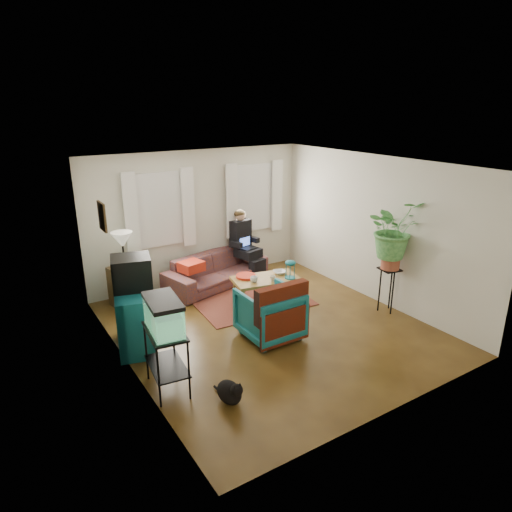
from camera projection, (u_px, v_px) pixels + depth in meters
floor at (269, 327)px, 7.34m from camera, size 4.50×5.00×0.01m
ceiling at (271, 164)px, 6.51m from camera, size 4.50×5.00×0.01m
wall_back at (199, 217)px, 8.92m from camera, size 4.50×0.01×2.60m
wall_front at (400, 311)px, 4.93m from camera, size 4.50×0.01×2.60m
wall_left at (123, 280)px, 5.78m from camera, size 0.01×5.00×2.60m
wall_right at (375, 230)px, 8.07m from camera, size 0.01×5.00×2.60m
window_left at (159, 210)px, 8.42m from camera, size 1.08×0.04×1.38m
window_right at (253, 198)px, 9.46m from camera, size 1.08×0.04×1.38m
curtains_left at (161, 211)px, 8.36m from camera, size 1.36×0.06×1.50m
curtains_right at (255, 199)px, 9.40m from camera, size 1.36×0.06×1.50m
picture_frame at (103, 216)px, 6.27m from camera, size 0.04×0.32×0.40m
area_rug at (249, 299)px, 8.37m from camera, size 2.11×1.74×0.01m
sofa at (216, 265)px, 8.91m from camera, size 2.25×1.30×0.83m
seated_person at (244, 246)px, 9.36m from camera, size 0.67×0.76×1.26m
side_table at (127, 286)px, 8.04m from camera, size 0.58×0.58×0.71m
table_lamp at (123, 251)px, 7.83m from camera, size 0.43×0.43×0.65m
dresser at (135, 319)px, 6.65m from camera, size 0.73×1.08×0.89m
crt_tv at (131, 273)px, 6.53m from camera, size 0.65×0.62×0.47m
aquarium_stand at (167, 360)px, 5.65m from camera, size 0.49×0.77×0.82m
aquarium at (163, 315)px, 5.45m from camera, size 0.44×0.71×0.43m
black_cat at (229, 390)px, 5.46m from camera, size 0.29×0.42×0.34m
armchair at (270, 311)px, 6.93m from camera, size 0.84×0.79×0.86m
serape_throw at (282, 308)px, 6.61m from camera, size 0.86×0.20×0.71m
coffee_table at (266, 290)px, 8.16m from camera, size 1.26×0.85×0.48m
cup_a at (254, 279)px, 7.89m from camera, size 0.15×0.15×0.10m
cup_b at (273, 279)px, 7.92m from camera, size 0.12×0.12×0.10m
bowl at (280, 272)px, 8.28m from camera, size 0.27×0.27×0.06m
snack_tray at (246, 276)px, 8.11m from camera, size 0.42×0.42×0.04m
birdcage at (290, 269)px, 8.03m from camera, size 0.22×0.22×0.34m
plant_stand at (388, 290)px, 7.79m from camera, size 0.38×0.38×0.78m
potted_plant at (393, 238)px, 7.49m from camera, size 1.01×0.91×0.99m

